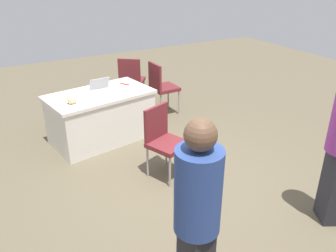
{
  "coord_description": "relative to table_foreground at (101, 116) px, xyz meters",
  "views": [
    {
      "loc": [
        1.93,
        2.98,
        2.62
      ],
      "look_at": [
        0.14,
        -0.17,
        0.9
      ],
      "focal_mm": 37.63,
      "sensor_mm": 36.0,
      "label": 1
    }
  ],
  "objects": [
    {
      "name": "chair_tucked_left",
      "position": [
        -0.37,
        1.36,
        0.14
      ],
      "size": [
        0.57,
        0.57,
        0.94
      ],
      "rotation": [
        0.0,
        0.0,
        0.36
      ],
      "color": "#9E9993",
      "rests_on": "ground"
    },
    {
      "name": "scissors_red",
      "position": [
        -0.5,
        -0.19,
        0.39
      ],
      "size": [
        0.12,
        0.18,
        0.01
      ],
      "primitive_type": "cube",
      "rotation": [
        0.0,
        0.0,
        2.07
      ],
      "color": "red",
      "rests_on": "table_foreground"
    },
    {
      "name": "chair_tucked_right",
      "position": [
        -1.01,
        -1.08,
        0.17
      ],
      "size": [
        0.62,
        0.62,
        0.97
      ],
      "rotation": [
        0.0,
        0.0,
        2.49
      ],
      "color": "#9E9993",
      "rests_on": "ground"
    },
    {
      "name": "chair_aisle",
      "position": [
        -1.32,
        -0.45,
        0.17
      ],
      "size": [
        0.45,
        0.45,
        0.97
      ],
      "rotation": [
        0.0,
        0.0,
        1.59
      ],
      "color": "#9E9993",
      "rests_on": "ground"
    },
    {
      "name": "person_presenter",
      "position": [
        0.4,
        3.25,
        0.56
      ],
      "size": [
        0.36,
        0.36,
        1.71
      ],
      "rotation": [
        0.0,
        0.0,
        4.66
      ],
      "color": "#26262D",
      "rests_on": "ground"
    },
    {
      "name": "table_foreground",
      "position": [
        0.0,
        0.0,
        0.0
      ],
      "size": [
        1.68,
        1.11,
        0.78
      ],
      "rotation": [
        0.0,
        0.0,
        0.16
      ],
      "color": "silver",
      "rests_on": "ground"
    },
    {
      "name": "laptop_silver",
      "position": [
        -0.06,
        -0.01,
        0.43
      ],
      "size": [
        0.33,
        0.31,
        0.21
      ],
      "rotation": [
        0.0,
        0.0,
        0.04
      ],
      "color": "silver",
      "rests_on": "table_foreground"
    },
    {
      "name": "ground_plane",
      "position": [
        -0.35,
        1.92,
        -0.39
      ],
      "size": [
        14.4,
        14.4,
        0.0
      ],
      "primitive_type": "plane",
      "color": "brown"
    },
    {
      "name": "yarn_ball",
      "position": [
        0.48,
        0.22,
        0.45
      ],
      "size": [
        0.13,
        0.13,
        0.13
      ],
      "primitive_type": "sphere",
      "color": "beige",
      "rests_on": "table_foreground"
    }
  ]
}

